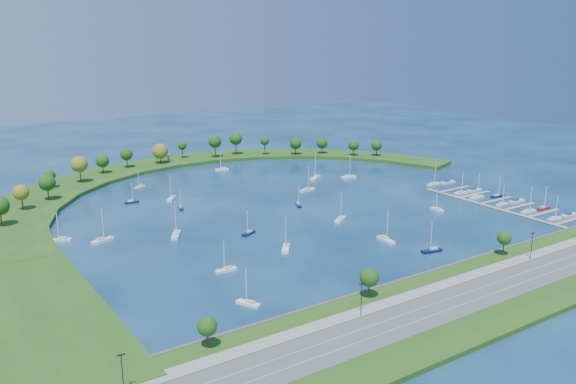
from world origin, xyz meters
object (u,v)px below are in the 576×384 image
docked_boat_2 (529,211)px  docked_boat_7 (497,196)px  docked_boat_9 (474,190)px  docked_boat_10 (433,184)px  moored_boat_6 (172,198)px  docked_boat_0 (554,218)px  moored_boat_16 (61,239)px  docked_boat_5 (517,201)px  docked_boat_6 (477,197)px  moored_boat_3 (249,232)px  moored_boat_4 (307,189)px  moored_boat_19 (222,169)px  docked_boat_11 (448,182)px  moored_boat_0 (298,204)px  docked_boat_1 (569,215)px  docked_boat_3 (544,208)px  harbor_tower (169,158)px  docked_boat_8 (461,192)px  dock_system (501,205)px  moored_boat_14 (140,186)px  docked_boat_4 (502,204)px  moored_boat_15 (176,234)px  moored_boat_11 (132,201)px  moored_boat_1 (437,209)px  moored_boat_7 (181,207)px  moored_boat_9 (286,247)px  moored_boat_13 (432,250)px  moored_boat_5 (248,302)px  moored_boat_10 (226,269)px  moored_boat_18 (340,219)px  moored_boat_2 (102,240)px  moored_boat_8 (348,176)px

docked_boat_2 → docked_boat_7: 27.44m
docked_boat_9 → docked_boat_10: bearing=113.4°
moored_boat_6 → docked_boat_0: 180.55m
moored_boat_16 → docked_boat_5: (200.89, -66.21, -0.23)m
docked_boat_2 → docked_boat_6: docked_boat_6 is taller
moored_boat_6 → docked_boat_5: 171.09m
moored_boat_3 → moored_boat_4: 75.12m
moored_boat_19 → docked_boat_11: bearing=150.9°
docked_boat_0 → moored_boat_0: bearing=143.8°
moored_boat_0 → docked_boat_1: (92.96, -82.50, -0.23)m
docked_boat_3 → harbor_tower: bearing=121.0°
docked_boat_7 → docked_boat_8: docked_boat_8 is taller
docked_boat_9 → moored_boat_0: bearing=165.3°
dock_system → moored_boat_14: moored_boat_14 is taller
dock_system → docked_boat_4: bearing=10.9°
moored_boat_3 → docked_boat_6: bearing=149.3°
moored_boat_15 → docked_boat_4: size_ratio=1.37×
harbor_tower → moored_boat_11: 89.50m
moored_boat_1 → docked_boat_11: (44.96, 33.72, -0.21)m
moored_boat_7 → docked_boat_5: size_ratio=1.05×
moored_boat_7 → docked_boat_0: 170.84m
moored_boat_11 → docked_boat_3: (158.29, -118.91, 0.03)m
docked_boat_3 → moored_boat_6: bearing=142.6°
moored_boat_3 → docked_boat_1: size_ratio=1.20×
dock_system → moored_boat_15: moored_boat_15 is taller
moored_boat_11 → docked_boat_1: (158.23, -132.04, -0.21)m
docked_boat_11 → docked_boat_9: bearing=-89.3°
moored_boat_9 → docked_boat_5: 131.65m
moored_boat_13 → moored_boat_15: moored_boat_15 is taller
moored_boat_3 → moored_boat_15: moored_boat_15 is taller
moored_boat_5 → moored_boat_7: size_ratio=1.22×
moored_boat_14 → moored_boat_13: bearing=89.3°
moored_boat_6 → docked_boat_6: size_ratio=1.07×
harbor_tower → dock_system: bearing=-61.4°
docked_boat_1 → docked_boat_5: bearing=96.1°
docked_boat_5 → moored_boat_5: bearing=-166.2°
harbor_tower → moored_boat_14: (-36.65, -46.54, -3.52)m
moored_boat_10 → moored_boat_18: size_ratio=0.87×
moored_boat_11 → moored_boat_15: bearing=-85.1°
moored_boat_0 → moored_boat_16: 108.55m
moored_boat_2 → moored_boat_4: moored_boat_2 is taller
moored_boat_6 → moored_boat_13: bearing=62.3°
moored_boat_4 → moored_boat_19: bearing=93.5°
moored_boat_15 → docked_boat_11: (162.16, -0.02, -0.33)m
moored_boat_4 → docked_boat_7: 96.93m
moored_boat_14 → moored_boat_6: bearing=77.4°
moored_boat_10 → docked_boat_11: moored_boat_10 is taller
harbor_tower → docked_boat_7: size_ratio=0.41×
docked_boat_9 → docked_boat_4: bearing=-110.0°
moored_boat_4 → moored_boat_8: bearing=8.6°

